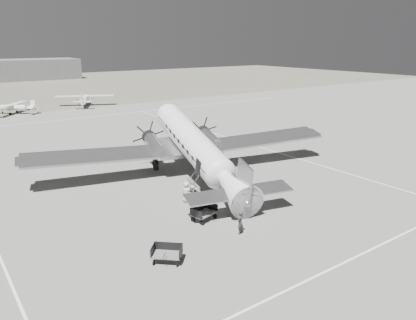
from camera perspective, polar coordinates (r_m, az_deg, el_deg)
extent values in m
plane|color=slate|center=(35.35, 2.18, -3.80)|extent=(260.00, 260.00, 0.00)
cube|color=silver|center=(26.65, 21.26, -12.01)|extent=(60.00, 0.15, 0.01)
cube|color=silver|center=(43.37, 14.87, -0.51)|extent=(0.15, 80.00, 0.01)
cube|color=silver|center=(70.36, -18.16, 5.57)|extent=(90.00, 0.15, 0.01)
cube|color=#5B594D|center=(123.55, -26.10, 9.04)|extent=(260.00, 90.00, 0.01)
cube|color=slate|center=(148.72, -26.05, 11.18)|extent=(42.00, 14.00, 6.00)
cube|color=#5D5D5D|center=(148.55, -26.22, 12.44)|extent=(42.00, 14.00, 0.60)
imported|color=#2D2D2D|center=(26.86, 4.56, -8.77)|extent=(0.68, 0.60, 1.57)
imported|color=silver|center=(30.59, -2.17, -5.21)|extent=(1.00, 1.11, 1.86)
imported|color=silver|center=(31.85, -3.07, -4.52)|extent=(0.74, 0.93, 1.67)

